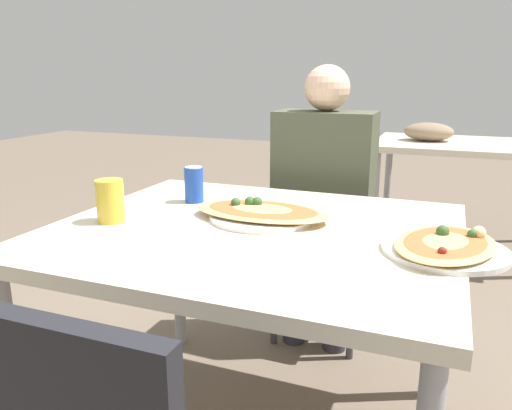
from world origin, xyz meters
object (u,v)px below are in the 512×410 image
at_px(person_seated, 323,187).
at_px(soda_can, 194,184).
at_px(dining_table, 254,249).
at_px(pizza_main, 262,212).
at_px(chair_far_seated, 328,223).
at_px(drink_glass, 110,201).
at_px(pizza_second, 446,246).

height_order(person_seated, soda_can, person_seated).
bearing_deg(dining_table, pizza_main, 96.45).
xyz_separation_m(chair_far_seated, soda_can, (-0.34, -0.63, 0.28)).
relative_size(dining_table, pizza_main, 2.66).
xyz_separation_m(chair_far_seated, drink_glass, (-0.46, -0.94, 0.28)).
relative_size(chair_far_seated, pizza_main, 2.10).
bearing_deg(soda_can, drink_glass, -111.61).
distance_m(dining_table, chair_far_seated, 0.85).
xyz_separation_m(dining_table, chair_far_seated, (0.03, 0.83, -0.15)).
distance_m(dining_table, soda_can, 0.39).
height_order(dining_table, drink_glass, drink_glass).
height_order(pizza_main, soda_can, soda_can).
bearing_deg(pizza_main, soda_can, 159.77).
relative_size(person_seated, soda_can, 9.64).
relative_size(person_seated, drink_glass, 9.24).
relative_size(chair_far_seated, pizza_second, 2.37).
bearing_deg(soda_can, pizza_main, -20.23).
distance_m(pizza_main, soda_can, 0.32).
xyz_separation_m(chair_far_seated, pizza_second, (0.50, -0.86, 0.24)).
xyz_separation_m(person_seated, drink_glass, (-0.46, -0.82, 0.09)).
distance_m(chair_far_seated, drink_glass, 1.08).
xyz_separation_m(chair_far_seated, person_seated, (0.00, -0.12, 0.19)).
height_order(person_seated, drink_glass, person_seated).
bearing_deg(soda_can, pizza_second, -15.25).
height_order(chair_far_seated, drink_glass, chair_far_seated).
xyz_separation_m(pizza_main, soda_can, (-0.29, 0.11, 0.04)).
xyz_separation_m(pizza_main, pizza_second, (0.54, -0.12, -0.00)).
relative_size(pizza_main, pizza_second, 1.13).
distance_m(person_seated, soda_can, 0.62).
relative_size(dining_table, pizza_second, 3.00).
bearing_deg(pizza_second, pizza_main, 167.57).
height_order(dining_table, soda_can, soda_can).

